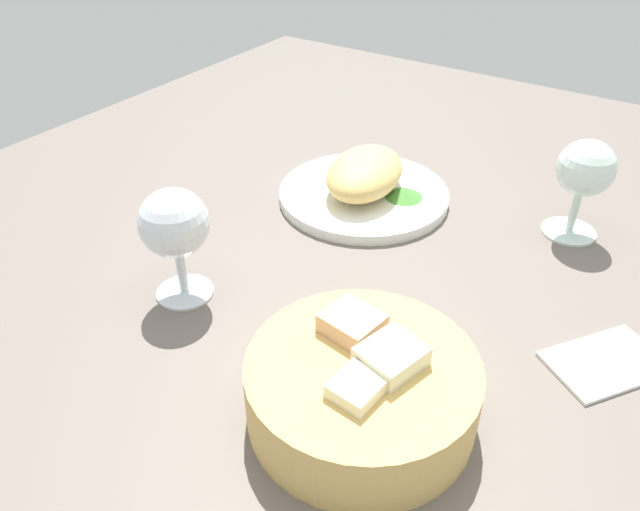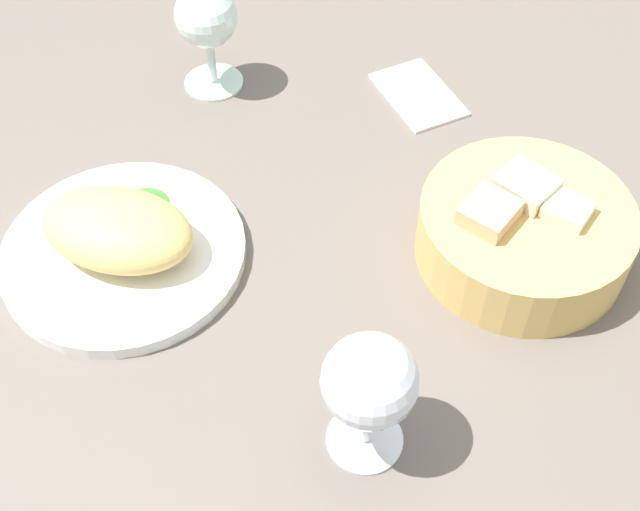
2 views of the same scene
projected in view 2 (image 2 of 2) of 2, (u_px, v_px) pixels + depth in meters
The scene contains 8 objects.
ground_plane at pixel (306, 215), 85.26cm from camera, with size 140.00×140.00×2.00cm, color #645A53.
plate at pixel (124, 253), 79.88cm from camera, with size 23.16×23.16×1.40cm, color white.
omelette at pixel (117, 229), 77.31cm from camera, with size 14.65×9.57×5.27cm, color #DCB767.
lettuce_garnish at pixel (144, 202), 82.27cm from camera, with size 5.11×5.11×1.31cm, color #478936.
bread_basket at pixel (523, 231), 78.22cm from camera, with size 19.80×19.80×7.88cm.
wine_glass_near at pixel (369, 385), 61.53cm from camera, with size 7.32×7.32×12.82cm.
wine_glass_far at pixel (207, 22), 90.68cm from camera, with size 6.87×6.87×12.51cm.
folded_napkin at pixel (419, 93), 95.32cm from camera, with size 11.00×7.00×0.80cm, color white.
Camera 2 is at (29.37, -49.60, 61.97)cm, focal length 47.29 mm.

